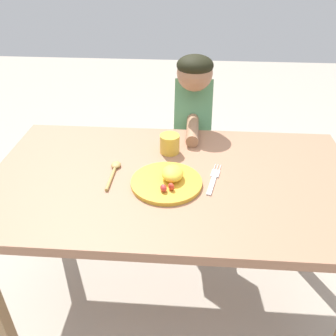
{
  "coord_description": "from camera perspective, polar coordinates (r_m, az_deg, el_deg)",
  "views": [
    {
      "loc": [
        0.06,
        -1.13,
        1.52
      ],
      "look_at": [
        -0.02,
        0.03,
        0.76
      ],
      "focal_mm": 38.63,
      "sensor_mm": 36.0,
      "label": 1
    }
  ],
  "objects": [
    {
      "name": "dining_table",
      "position": [
        1.42,
        0.76,
        -4.1
      ],
      "size": [
        1.41,
        0.8,
        0.74
      ],
      "color": "#A16E52",
      "rests_on": "ground_plane"
    },
    {
      "name": "drinking_cup",
      "position": [
        1.51,
        0.27,
        3.85
      ],
      "size": [
        0.08,
        0.08,
        0.08
      ],
      "primitive_type": "cylinder",
      "color": "gold",
      "rests_on": "dining_table"
    },
    {
      "name": "spoon",
      "position": [
        1.41,
        -8.53,
        -0.41
      ],
      "size": [
        0.04,
        0.19,
        0.02
      ],
      "rotation": [
        0.0,
        0.0,
        1.55
      ],
      "color": "#A98749",
      "rests_on": "dining_table"
    },
    {
      "name": "person",
      "position": [
        1.92,
        3.77,
        3.66
      ],
      "size": [
        0.19,
        0.44,
        1.07
      ],
      "rotation": [
        0.0,
        0.0,
        3.14
      ],
      "color": "#465061",
      "rests_on": "ground_plane"
    },
    {
      "name": "fork",
      "position": [
        1.37,
        7.18,
        -1.81
      ],
      "size": [
        0.06,
        0.21,
        0.01
      ],
      "rotation": [
        0.0,
        0.0,
        1.36
      ],
      "color": "silver",
      "rests_on": "dining_table"
    },
    {
      "name": "plate",
      "position": [
        1.33,
        -0.0,
        -1.95
      ],
      "size": [
        0.26,
        0.26,
        0.06
      ],
      "color": "gold",
      "rests_on": "dining_table"
    },
    {
      "name": "ground_plane",
      "position": [
        1.89,
        0.61,
        -20.1
      ],
      "size": [
        8.0,
        8.0,
        0.0
      ],
      "primitive_type": "plane",
      "color": "#ADA292"
    }
  ]
}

